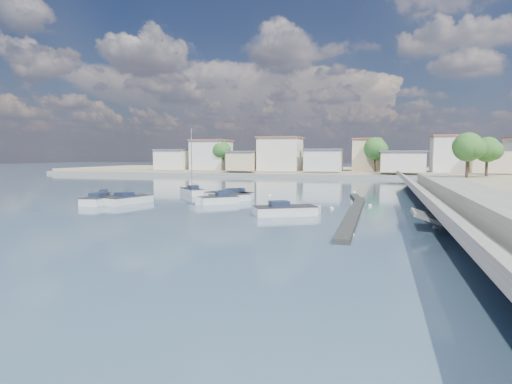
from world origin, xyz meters
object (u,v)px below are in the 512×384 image
at_px(motorboat_d, 216,200).
at_px(motorboat_e, 130,200).
at_px(motorboat_h, 288,211).
at_px(motorboat_b, 231,198).
at_px(motorboat_g, 104,198).
at_px(motorboat_a, 102,200).
at_px(motorboat_f, 237,195).
at_px(motorboat_c, 228,196).
at_px(sailboat, 191,191).

xyz_separation_m(motorboat_d, motorboat_e, (-9.33, -1.99, 0.00)).
relative_size(motorboat_e, motorboat_h, 1.08).
bearing_deg(motorboat_b, motorboat_h, -47.40).
xyz_separation_m(motorboat_d, motorboat_g, (-13.59, -0.84, 0.00)).
bearing_deg(motorboat_b, motorboat_e, -153.34).
distance_m(motorboat_a, motorboat_f, 15.73).
xyz_separation_m(motorboat_c, motorboat_e, (-8.64, -7.37, -0.00)).
height_order(motorboat_a, motorboat_c, same).
distance_m(motorboat_b, motorboat_c, 2.71).
distance_m(motorboat_b, motorboat_g, 14.74).
distance_m(motorboat_g, motorboat_h, 23.47).
xyz_separation_m(motorboat_b, motorboat_g, (-14.22, -3.86, 0.00)).
xyz_separation_m(motorboat_a, motorboat_d, (12.05, 3.31, -0.00)).
distance_m(motorboat_d, motorboat_h, 11.19).
relative_size(motorboat_b, sailboat, 0.52).
relative_size(motorboat_a, motorboat_e, 0.93).
relative_size(motorboat_d, motorboat_e, 0.68).
height_order(motorboat_c, motorboat_f, same).
bearing_deg(motorboat_a, motorboat_f, 39.23).
relative_size(motorboat_c, motorboat_h, 1.06).
relative_size(motorboat_c, sailboat, 0.69).
height_order(motorboat_c, motorboat_h, same).
relative_size(motorboat_a, motorboat_h, 1.00).
distance_m(motorboat_f, motorboat_g, 15.62).
height_order(motorboat_b, motorboat_h, same).
height_order(motorboat_a, motorboat_g, same).
bearing_deg(motorboat_d, sailboat, 127.72).
height_order(motorboat_c, motorboat_d, same).
xyz_separation_m(motorboat_e, motorboat_f, (9.46, 8.63, -0.00)).
bearing_deg(motorboat_e, motorboat_c, 40.46).
bearing_deg(motorboat_e, motorboat_b, 26.66).
height_order(motorboat_a, motorboat_d, same).
xyz_separation_m(motorboat_c, motorboat_d, (0.69, -5.39, -0.00)).
bearing_deg(motorboat_e, motorboat_d, 12.02).
distance_m(motorboat_c, motorboat_e, 11.36).
bearing_deg(motorboat_a, motorboat_h, -8.08).
distance_m(motorboat_c, motorboat_g, 14.32).
height_order(motorboat_e, motorboat_f, same).
relative_size(motorboat_a, motorboat_d, 1.38).
xyz_separation_m(motorboat_a, motorboat_g, (-1.53, 2.47, 0.00)).
relative_size(motorboat_h, sailboat, 0.65).
height_order(motorboat_b, motorboat_c, same).
relative_size(motorboat_a, motorboat_f, 1.50).
bearing_deg(motorboat_d, motorboat_h, -34.43).
bearing_deg(motorboat_c, motorboat_f, 56.95).
relative_size(motorboat_f, motorboat_g, 0.93).
height_order(motorboat_c, motorboat_e, same).
bearing_deg(motorboat_a, motorboat_e, 25.88).
bearing_deg(motorboat_b, motorboat_g, -164.82).
distance_m(motorboat_c, motorboat_d, 5.43).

